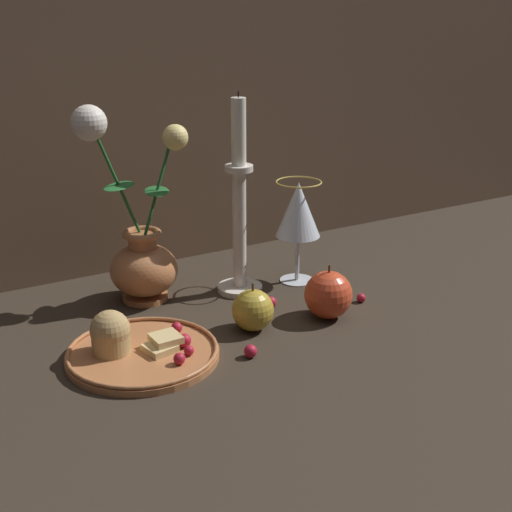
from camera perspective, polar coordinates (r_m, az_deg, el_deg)
ground_plane at (r=1.15m, az=-1.09°, el=-5.02°), size 2.40×2.40×0.00m
vase at (r=1.19m, az=-9.29°, el=0.76°), size 0.18×0.11×0.33m
plate_with_pastries at (r=1.03m, az=-9.60°, el=-7.24°), size 0.22×0.22×0.07m
wine_glass at (r=1.25m, az=3.39°, el=3.47°), size 0.08×0.08×0.19m
candlestick at (r=1.20m, az=-1.34°, el=3.29°), size 0.08×0.08×0.34m
apple_beside_vase at (r=1.14m, az=5.80°, el=-3.10°), size 0.08×0.08×0.09m
apple_near_glass at (r=1.10m, az=-0.26°, el=-4.35°), size 0.07×0.07×0.08m
berry_near_plate at (r=1.18m, az=1.17°, el=-3.73°), size 0.02×0.02×0.02m
berry_front_center at (r=1.21m, az=8.40°, el=-3.34°), size 0.02×0.02×0.02m
berry_by_glass_stem at (r=1.02m, az=-0.45°, el=-7.62°), size 0.02×0.02×0.02m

